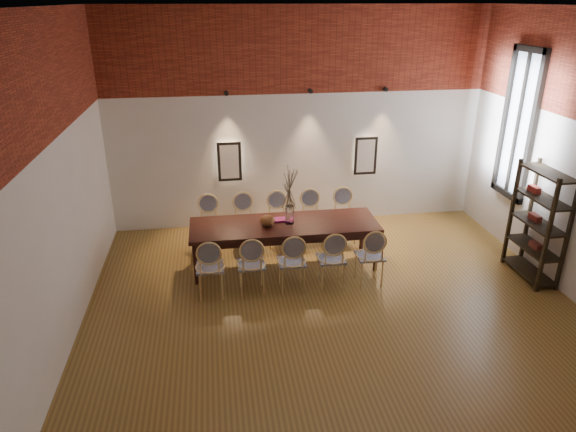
{
  "coord_description": "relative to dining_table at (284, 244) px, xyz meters",
  "views": [
    {
      "loc": [
        -1.58,
        -5.75,
        4.08
      ],
      "look_at": [
        -0.52,
        1.31,
        1.05
      ],
      "focal_mm": 32.0,
      "sensor_mm": 36.0,
      "label": 1
    }
  ],
  "objects": [
    {
      "name": "spot_fixture_mid",
      "position": [
        0.72,
        1.71,
        2.17
      ],
      "size": [
        0.08,
        0.1,
        0.08
      ],
      "primitive_type": "cylinder",
      "rotation": [
        1.57,
        0.0,
        0.0
      ],
      "color": "black",
      "rests_on": "wall_back"
    },
    {
      "name": "dining_table",
      "position": [
        0.0,
        0.0,
        0.0
      ],
      "size": [
        3.02,
        0.97,
        0.75
      ],
      "primitive_type": "cube",
      "rotation": [
        0.0,
        0.0,
        -0.0
      ],
      "color": "#34140E",
      "rests_on": "floor"
    },
    {
      "name": "window_glass",
      "position": [
        3.98,
        0.29,
        1.77
      ],
      "size": [
        0.02,
        0.78,
        2.38
      ],
      "primitive_type": "cube",
      "color": "silver",
      "rests_on": "wall_right"
    },
    {
      "name": "vase",
      "position": [
        0.09,
        -0.0,
        0.53
      ],
      "size": [
        0.14,
        0.14,
        0.3
      ],
      "primitive_type": "cylinder",
      "color": "silver",
      "rests_on": "dining_table"
    },
    {
      "name": "niche_left",
      "position": [
        -0.78,
        1.74,
        0.93
      ],
      "size": [
        0.36,
        0.06,
        0.66
      ],
      "primitive_type": "cube",
      "color": "#FFEAC6",
      "rests_on": "wall_back"
    },
    {
      "name": "chair_near_b",
      "position": [
        -0.6,
        -0.76,
        0.09
      ],
      "size": [
        0.44,
        0.44,
        0.94
      ],
      "primitive_type": null,
      "rotation": [
        0.0,
        0.0,
        -0.0
      ],
      "color": "#E1BF76",
      "rests_on": "floor"
    },
    {
      "name": "chair_far_c",
      "position": [
        0.0,
        0.76,
        0.09
      ],
      "size": [
        0.44,
        0.44,
        0.94
      ],
      "primitive_type": null,
      "rotation": [
        0.0,
        0.0,
        3.14
      ],
      "color": "#E1BF76",
      "rests_on": "floor"
    },
    {
      "name": "wall_back",
      "position": [
        0.52,
        1.84,
        1.62
      ],
      "size": [
        7.0,
        0.1,
        4.0
      ],
      "primitive_type": "cube",
      "color": "silver",
      "rests_on": "ground"
    },
    {
      "name": "dried_branches",
      "position": [
        0.09,
        -0.0,
        0.98
      ],
      "size": [
        0.5,
        0.5,
        0.7
      ],
      "primitive_type": null,
      "color": "#4C3F2C",
      "rests_on": "vase"
    },
    {
      "name": "spot_fixture_right",
      "position": [
        2.12,
        1.71,
        2.17
      ],
      "size": [
        0.08,
        0.1,
        0.08
      ],
      "primitive_type": "cylinder",
      "rotation": [
        1.57,
        0.0,
        0.0
      ],
      "color": "black",
      "rests_on": "wall_back"
    },
    {
      "name": "window_mullion",
      "position": [
        3.96,
        0.29,
        1.77
      ],
      "size": [
        0.06,
        0.06,
        2.4
      ],
      "primitive_type": "cube",
      "color": "black",
      "rests_on": "wall_right"
    },
    {
      "name": "window_frame",
      "position": [
        3.96,
        0.29,
        1.77
      ],
      "size": [
        0.08,
        0.9,
        2.5
      ],
      "primitive_type": "cube",
      "color": "black",
      "rests_on": "wall_right"
    },
    {
      "name": "spot_fixture_left",
      "position": [
        -0.78,
        1.71,
        2.17
      ],
      "size": [
        0.08,
        0.1,
        0.08
      ],
      "primitive_type": "cylinder",
      "rotation": [
        1.57,
        0.0,
        0.0
      ],
      "color": "black",
      "rests_on": "wall_back"
    },
    {
      "name": "chair_far_e",
      "position": [
        1.21,
        0.76,
        0.09
      ],
      "size": [
        0.44,
        0.44,
        0.94
      ],
      "primitive_type": null,
      "rotation": [
        0.0,
        0.0,
        3.14
      ],
      "color": "#E1BF76",
      "rests_on": "floor"
    },
    {
      "name": "chair_near_d",
      "position": [
        0.6,
        -0.76,
        0.09
      ],
      "size": [
        0.44,
        0.44,
        0.94
      ],
      "primitive_type": null,
      "rotation": [
        0.0,
        0.0,
        -0.0
      ],
      "color": "#E1BF76",
      "rests_on": "floor"
    },
    {
      "name": "chair_near_e",
      "position": [
        1.21,
        -0.76,
        0.09
      ],
      "size": [
        0.44,
        0.44,
        0.94
      ],
      "primitive_type": null,
      "rotation": [
        0.0,
        0.0,
        -0.0
      ],
      "color": "#E1BF76",
      "rests_on": "floor"
    },
    {
      "name": "ceiling",
      "position": [
        0.52,
        -1.71,
        3.63
      ],
      "size": [
        7.0,
        7.0,
        0.02
      ],
      "primitive_type": "cube",
      "color": "silver",
      "rests_on": "ground"
    },
    {
      "name": "brick_band_left",
      "position": [
        -2.96,
        -1.71,
        2.88
      ],
      "size": [
        0.02,
        7.0,
        1.5
      ],
      "primitive_type": "cube",
      "color": "maroon",
      "rests_on": "ground"
    },
    {
      "name": "shelving_rack",
      "position": [
        3.8,
        -0.92,
        0.53
      ],
      "size": [
        0.39,
        1.0,
        1.8
      ],
      "primitive_type": null,
      "rotation": [
        0.0,
        0.0,
        0.01
      ],
      "color": "black",
      "rests_on": "floor"
    },
    {
      "name": "chair_near_c",
      "position": [
        -0.0,
        -0.76,
        0.09
      ],
      "size": [
        0.44,
        0.44,
        0.94
      ],
      "primitive_type": null,
      "rotation": [
        0.0,
        0.0,
        -0.0
      ],
      "color": "#E1BF76",
      "rests_on": "floor"
    },
    {
      "name": "wall_front",
      "position": [
        0.52,
        -5.26,
        1.62
      ],
      "size": [
        7.0,
        0.1,
        4.0
      ],
      "primitive_type": "cube",
      "color": "silver",
      "rests_on": "ground"
    },
    {
      "name": "wall_left",
      "position": [
        -3.03,
        -1.71,
        1.62
      ],
      "size": [
        0.1,
        7.0,
        4.0
      ],
      "primitive_type": "cube",
      "color": "silver",
      "rests_on": "ground"
    },
    {
      "name": "niche_right",
      "position": [
        1.82,
        1.74,
        0.93
      ],
      "size": [
        0.36,
        0.06,
        0.66
      ],
      "primitive_type": "cube",
      "color": "#FFEAC6",
      "rests_on": "wall_back"
    },
    {
      "name": "brick_band_back",
      "position": [
        0.52,
        1.77,
        2.88
      ],
      "size": [
        7.0,
        0.02,
        1.5
      ],
      "primitive_type": "cube",
      "color": "maroon",
      "rests_on": "ground"
    },
    {
      "name": "chair_far_a",
      "position": [
        -1.21,
        0.76,
        0.09
      ],
      "size": [
        0.44,
        0.44,
        0.94
      ],
      "primitive_type": null,
      "rotation": [
        0.0,
        0.0,
        3.14
      ],
      "color": "#E1BF76",
      "rests_on": "floor"
    },
    {
      "name": "chair_far_b",
      "position": [
        -0.6,
        0.76,
        0.09
      ],
      "size": [
        0.44,
        0.44,
        0.94
      ],
      "primitive_type": null,
      "rotation": [
        0.0,
        0.0,
        3.14
      ],
      "color": "#E1BF76",
      "rests_on": "floor"
    },
    {
      "name": "chair_far_d",
      "position": [
        0.6,
        0.76,
        0.09
      ],
      "size": [
        0.44,
        0.44,
        0.94
      ],
      "primitive_type": null,
      "rotation": [
        0.0,
        0.0,
        3.14
      ],
      "color": "#E1BF76",
      "rests_on": "floor"
    },
    {
      "name": "floor",
      "position": [
        0.52,
        -1.71,
        -0.39
      ],
      "size": [
        7.0,
        7.0,
        0.02
      ],
      "primitive_type": "cube",
      "color": "olive",
      "rests_on": "ground"
    },
    {
      "name": "brick_band_front",
      "position": [
        0.52,
        -5.19,
        2.88
      ],
      "size": [
        7.0,
        0.02,
        1.5
      ],
      "primitive_type": "cube",
      "color": "maroon",
      "rests_on": "ground"
    },
    {
      "name": "chair_near_a",
      "position": [
        -1.21,
        -0.76,
        0.09
      ],
      "size": [
        0.44,
        0.44,
        0.94
      ],
      "primitive_type": null,
      "rotation": [
        0.0,
        0.0,
        -0.0
      ],
      "color": "#E1BF76",
      "rests_on": "floor"
    },
    {
      "name": "bowl",
      "position": [
        -0.28,
        -0.05,
        0.46
      ],
      "size": [
        0.24,
        0.24,
        0.18
      ],
      "primitive_type": "ellipsoid",
      "color": "brown",
      "rests_on": "dining_table"
    },
    {
      "name": "book",
      "position": [
        -0.03,
        0.13,
        0.39
      ],
      "size": [
        0.26,
        0.18,
        0.03
      ],
      "primitive_type": "cube",
      "rotation": [
        0.0,
        0.0,
        -0.0
      ],
      "color": "#841451",
      "rests_on": "dining_table"
    }
  ]
}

